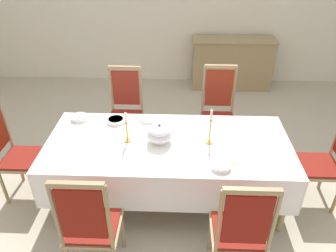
# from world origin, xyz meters

# --- Properties ---
(ground) EXTENTS (7.54, 6.00, 0.04)m
(ground) POSITION_xyz_m (0.00, 0.00, -0.02)
(ground) COLOR #B4AB96
(dining_table) EXTENTS (2.45, 1.07, 0.74)m
(dining_table) POSITION_xyz_m (0.00, -0.18, 0.67)
(dining_table) COLOR #95794D
(dining_table) RESTS_ON ground
(tablecloth) EXTENTS (2.47, 1.09, 0.43)m
(tablecloth) POSITION_xyz_m (0.00, -0.18, 0.63)
(tablecloth) COLOR white
(tablecloth) RESTS_ON dining_table
(chair_south_a) EXTENTS (0.44, 0.42, 1.14)m
(chair_south_a) POSITION_xyz_m (-0.59, -1.13, 0.58)
(chair_south_a) COLOR #9A8257
(chair_south_a) RESTS_ON ground
(chair_north_a) EXTENTS (0.44, 0.42, 1.12)m
(chair_north_a) POSITION_xyz_m (-0.59, 0.76, 0.57)
(chair_north_a) COLOR #957C4E
(chair_north_a) RESTS_ON ground
(chair_south_b) EXTENTS (0.44, 0.42, 1.13)m
(chair_south_b) POSITION_xyz_m (0.60, -1.13, 0.57)
(chair_south_b) COLOR #8D795B
(chair_south_b) RESTS_ON ground
(chair_north_b) EXTENTS (0.44, 0.42, 1.15)m
(chair_north_b) POSITION_xyz_m (0.60, 0.76, 0.58)
(chair_north_b) COLOR #9E804A
(chair_north_b) RESTS_ON ground
(chair_head_west) EXTENTS (0.42, 0.44, 1.22)m
(chair_head_west) POSITION_xyz_m (-1.64, -0.18, 0.60)
(chair_head_west) COLOR #9E7B4D
(chair_head_west) RESTS_ON ground
(chair_head_east) EXTENTS (0.42, 0.44, 1.09)m
(chair_head_east) POSITION_xyz_m (1.63, -0.18, 0.56)
(chair_head_east) COLOR #957350
(chair_head_east) RESTS_ON ground
(soup_tureen) EXTENTS (0.26, 0.26, 0.21)m
(soup_tureen) POSITION_xyz_m (-0.09, -0.18, 0.84)
(soup_tureen) COLOR white
(soup_tureen) RESTS_ON tablecloth
(candlestick_west) EXTENTS (0.07, 0.07, 0.33)m
(candlestick_west) POSITION_xyz_m (-0.41, -0.18, 0.87)
(candlestick_west) COLOR gold
(candlestick_west) RESTS_ON tablecloth
(candlestick_east) EXTENTS (0.07, 0.07, 0.38)m
(candlestick_east) POSITION_xyz_m (0.41, -0.18, 0.90)
(candlestick_east) COLOR gold
(candlestick_east) RESTS_ON tablecloth
(bowl_near_left) EXTENTS (0.19, 0.19, 0.05)m
(bowl_near_left) POSITION_xyz_m (0.49, -0.57, 0.77)
(bowl_near_left) COLOR white
(bowl_near_left) RESTS_ON tablecloth
(bowl_near_right) EXTENTS (0.16, 0.16, 0.04)m
(bowl_near_right) POSITION_xyz_m (-0.25, 0.21, 0.76)
(bowl_near_right) COLOR white
(bowl_near_right) RESTS_ON tablecloth
(bowl_far_left) EXTENTS (0.18, 0.18, 0.05)m
(bowl_far_left) POSITION_xyz_m (-1.01, 0.21, 0.77)
(bowl_far_left) COLOR white
(bowl_far_left) RESTS_ON tablecloth
(bowl_far_right) EXTENTS (0.20, 0.20, 0.04)m
(bowl_far_right) POSITION_xyz_m (-0.59, 0.17, 0.77)
(bowl_far_right) COLOR white
(bowl_far_right) RESTS_ON tablecloth
(spoon_primary) EXTENTS (0.03, 0.18, 0.01)m
(spoon_primary) POSITION_xyz_m (0.61, -0.54, 0.75)
(spoon_primary) COLOR gold
(spoon_primary) RESTS_ON tablecloth
(spoon_secondary) EXTENTS (0.04, 0.18, 0.01)m
(spoon_secondary) POSITION_xyz_m (-0.36, 0.24, 0.75)
(spoon_secondary) COLOR gold
(spoon_secondary) RESTS_ON tablecloth
(sideboard) EXTENTS (1.44, 0.48, 0.90)m
(sideboard) POSITION_xyz_m (1.04, 2.72, 0.45)
(sideboard) COLOR #947B53
(sideboard) RESTS_ON ground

